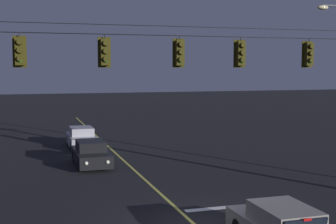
% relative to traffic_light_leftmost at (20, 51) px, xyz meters
% --- Properties ---
extents(ground_plane, '(180.00, 180.00, 0.00)m').
position_rel_traffic_light_leftmost_xyz_m(ground_plane, '(5.73, -2.15, -6.07)').
color(ground_plane, black).
extents(lane_centre_stripe, '(0.14, 60.00, 0.01)m').
position_rel_traffic_light_leftmost_xyz_m(lane_centre_stripe, '(5.73, 6.02, -6.07)').
color(lane_centre_stripe, '#D1C64C').
rests_on(lane_centre_stripe, ground).
extents(stop_bar_paint, '(3.40, 0.36, 0.01)m').
position_rel_traffic_light_leftmost_xyz_m(stop_bar_paint, '(7.63, -0.58, -6.07)').
color(stop_bar_paint, silver).
rests_on(stop_bar_paint, ground).
extents(signal_span_assembly, '(18.53, 0.32, 8.13)m').
position_rel_traffic_light_leftmost_xyz_m(signal_span_assembly, '(5.73, 0.02, -1.85)').
color(signal_span_assembly, '#38281C').
rests_on(signal_span_assembly, ground).
extents(traffic_light_leftmost, '(0.48, 0.41, 1.22)m').
position_rel_traffic_light_leftmost_xyz_m(traffic_light_leftmost, '(0.00, 0.00, 0.00)').
color(traffic_light_leftmost, black).
extents(traffic_light_left_inner, '(0.48, 0.41, 1.22)m').
position_rel_traffic_light_leftmost_xyz_m(traffic_light_left_inner, '(3.00, 0.00, 0.00)').
color(traffic_light_left_inner, black).
extents(traffic_light_centre, '(0.48, 0.41, 1.22)m').
position_rel_traffic_light_leftmost_xyz_m(traffic_light_centre, '(5.89, 0.00, 0.00)').
color(traffic_light_centre, black).
extents(traffic_light_right_inner, '(0.48, 0.41, 1.22)m').
position_rel_traffic_light_leftmost_xyz_m(traffic_light_right_inner, '(8.47, 0.00, 0.00)').
color(traffic_light_right_inner, black).
extents(traffic_light_rightmost, '(0.48, 0.41, 1.22)m').
position_rel_traffic_light_leftmost_xyz_m(traffic_light_rightmost, '(11.61, 0.00, 0.00)').
color(traffic_light_rightmost, black).
extents(car_oncoming_lead, '(1.80, 4.42, 1.39)m').
position_rel_traffic_light_leftmost_xyz_m(car_oncoming_lead, '(3.69, 9.20, -5.42)').
color(car_oncoming_lead, black).
rests_on(car_oncoming_lead, ground).
extents(car_oncoming_trailing, '(1.80, 4.42, 1.39)m').
position_rel_traffic_light_leftmost_xyz_m(car_oncoming_trailing, '(3.93, 15.67, -5.42)').
color(car_oncoming_trailing, '#A5A5AD').
rests_on(car_oncoming_trailing, ground).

